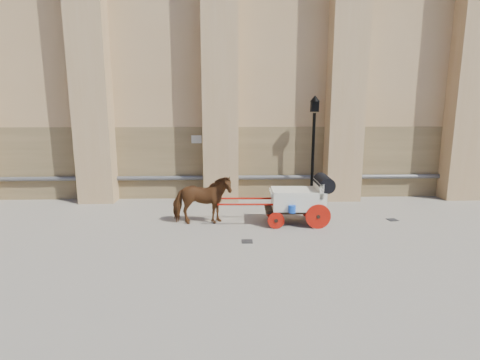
{
  "coord_description": "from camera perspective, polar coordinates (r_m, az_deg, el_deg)",
  "views": [
    {
      "loc": [
        -0.78,
        -11.51,
        3.8
      ],
      "look_at": [
        -0.34,
        0.38,
        1.48
      ],
      "focal_mm": 28.0,
      "sensor_mm": 36.0,
      "label": 1
    }
  ],
  "objects": [
    {
      "name": "horse",
      "position": [
        12.31,
        -5.82,
        -3.06
      ],
      "size": [
        1.97,
        0.99,
        1.62
      ],
      "primitive_type": "imported",
      "rotation": [
        0.0,
        0.0,
        1.63
      ],
      "color": "#5A2F14",
      "rests_on": "ground"
    },
    {
      "name": "drain_grate_near",
      "position": [
        10.89,
        1.09,
        -9.33
      ],
      "size": [
        0.33,
        0.33,
        0.01
      ],
      "primitive_type": "cube",
      "rotation": [
        0.0,
        0.0,
        -0.02
      ],
      "color": "black",
      "rests_on": "ground"
    },
    {
      "name": "drain_grate_far",
      "position": [
        13.91,
        22.21,
        -5.62
      ],
      "size": [
        0.36,
        0.36,
        0.01
      ],
      "primitive_type": "cube",
      "rotation": [
        0.0,
        0.0,
        0.14
      ],
      "color": "black",
      "rests_on": "ground"
    },
    {
      "name": "carriage",
      "position": [
        12.45,
        9.36,
        -2.69
      ],
      "size": [
        3.74,
        1.34,
        1.62
      ],
      "rotation": [
        0.0,
        0.0,
        -0.04
      ],
      "color": "black",
      "rests_on": "ground"
    },
    {
      "name": "ground",
      "position": [
        12.14,
        1.68,
        -7.19
      ],
      "size": [
        90.0,
        90.0,
        0.0
      ],
      "primitive_type": "plane",
      "color": "gray",
      "rests_on": "ground"
    },
    {
      "name": "street_lamp",
      "position": [
        15.16,
        11.09,
        5.05
      ],
      "size": [
        0.4,
        0.4,
        4.25
      ],
      "color": "black",
      "rests_on": "ground"
    }
  ]
}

